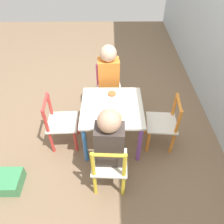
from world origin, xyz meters
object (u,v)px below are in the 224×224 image
plate_right (112,118)px  chair_yellow (109,166)px  chair_red (60,123)px  chair_orange (164,124)px  child_right (110,143)px  child_left (109,77)px  chair_pink (109,90)px  kids_table (112,113)px  plate_left (112,95)px  storage_bin (4,182)px

plate_right → chair_yellow: bearing=-4.1°
chair_yellow → plate_right: chair_yellow is taller
plate_right → chair_red: bearing=-105.3°
chair_orange → child_right: 0.63m
child_left → plate_right: child_left is taller
chair_pink → child_right: size_ratio=0.68×
kids_table → child_right: bearing=-2.8°
child_right → chair_orange: bearing=-140.0°
chair_orange → plate_left: bearing=-107.2°
chair_orange → chair_pink: bearing=-130.7°
chair_red → plate_left: chair_red is taller
chair_red → plate_right: size_ratio=3.12×
chair_yellow → child_left: size_ratio=0.67×
child_left → storage_bin: 1.27m
chair_red → plate_left: bearing=-72.6°
chair_orange → child_right: (0.36, -0.48, 0.20)m
chair_yellow → plate_left: size_ratio=3.25×
chair_yellow → child_left: 0.88m
chair_orange → child_left: size_ratio=0.67×
plate_right → storage_bin: plate_right is taller
child_left → plate_right: (0.54, 0.03, -0.01)m
plate_left → storage_bin: plate_left is taller
chair_orange → plate_right: size_ratio=3.12×
child_right → chair_yellow: bearing=90.0°
chair_pink → child_right: (0.86, 0.01, 0.20)m
chair_red → child_right: (0.38, 0.44, 0.20)m
chair_yellow → chair_pink: same height
chair_red → storage_bin: chair_red is taller
chair_yellow → chair_pink: bearing=-86.6°
kids_table → storage_bin: kids_table is taller
chair_pink → kids_table: bearing=-90.0°
kids_table → chair_orange: chair_orange is taller
storage_bin → plate_left: bearing=125.5°
kids_table → chair_orange: size_ratio=1.01×
chair_red → chair_pink: bearing=-44.2°
plate_left → chair_orange: bearing=68.4°
chair_pink → storage_bin: size_ratio=1.85×
kids_table → chair_red: bearing=-87.5°
chair_pink → chair_orange: same height
chair_pink → storage_bin: (0.93, -0.83, -0.20)m
kids_table → plate_left: 0.17m
kids_table → plate_left: (-0.15, 0.00, 0.08)m
chair_red → chair_yellow: bearing=-137.7°
chair_red → storage_bin: size_ratio=1.85×
child_left → storage_bin: (0.87, -0.83, -0.40)m
kids_table → child_left: (-0.40, -0.03, 0.09)m
plate_left → chair_red: bearing=-70.1°
plate_right → plate_left: (-0.29, 0.00, 0.00)m
chair_yellow → chair_red: same height
chair_red → child_left: 0.63m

